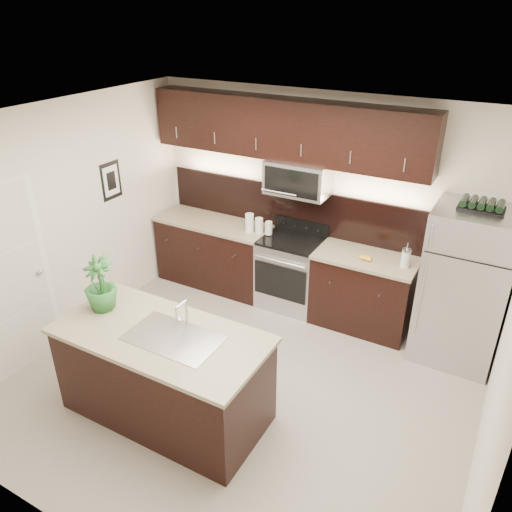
# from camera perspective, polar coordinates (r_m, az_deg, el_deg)

# --- Properties ---
(ground) EXTENTS (4.50, 4.50, 0.00)m
(ground) POSITION_cam_1_polar(r_m,az_deg,el_deg) (5.38, -1.70, -14.61)
(ground) COLOR gray
(ground) RESTS_ON ground
(room_walls) EXTENTS (4.52, 4.02, 2.71)m
(room_walls) POSITION_cam_1_polar(r_m,az_deg,el_deg) (4.46, -3.47, 2.07)
(room_walls) COLOR beige
(room_walls) RESTS_ON ground
(counter_run) EXTENTS (3.51, 0.65, 0.94)m
(counter_run) POSITION_cam_1_polar(r_m,az_deg,el_deg) (6.51, 2.37, -1.43)
(counter_run) COLOR black
(counter_run) RESTS_ON ground
(upper_fixtures) EXTENTS (3.49, 0.40, 1.66)m
(upper_fixtures) POSITION_cam_1_polar(r_m,az_deg,el_deg) (6.01, 3.56, 13.22)
(upper_fixtures) COLOR black
(upper_fixtures) RESTS_ON counter_run
(island) EXTENTS (1.96, 0.96, 0.94)m
(island) POSITION_cam_1_polar(r_m,az_deg,el_deg) (4.87, -10.42, -13.13)
(island) COLOR black
(island) RESTS_ON ground
(sink_faucet) EXTENTS (0.84, 0.50, 0.28)m
(sink_faucet) POSITION_cam_1_polar(r_m,az_deg,el_deg) (4.50, -9.35, -9.01)
(sink_faucet) COLOR silver
(sink_faucet) RESTS_ON island
(refrigerator) EXTENTS (0.85, 0.76, 1.75)m
(refrigerator) POSITION_cam_1_polar(r_m,az_deg,el_deg) (5.75, 22.67, -3.25)
(refrigerator) COLOR #B2B2B7
(refrigerator) RESTS_ON ground
(wine_rack) EXTENTS (0.43, 0.27, 0.10)m
(wine_rack) POSITION_cam_1_polar(r_m,az_deg,el_deg) (5.37, 24.41, 5.31)
(wine_rack) COLOR black
(wine_rack) RESTS_ON refrigerator
(plant) EXTENTS (0.32, 0.32, 0.54)m
(plant) POSITION_cam_1_polar(r_m,az_deg,el_deg) (4.92, -17.42, -3.06)
(plant) COLOR #265F26
(plant) RESTS_ON island
(canisters) EXTENTS (0.35, 0.14, 0.24)m
(canisters) POSITION_cam_1_polar(r_m,az_deg,el_deg) (6.34, 0.09, 3.59)
(canisters) COLOR silver
(canisters) RESTS_ON counter_run
(french_press) EXTENTS (0.10, 0.10, 0.29)m
(french_press) POSITION_cam_1_polar(r_m,az_deg,el_deg) (5.74, 16.72, -0.27)
(french_press) COLOR silver
(french_press) RESTS_ON counter_run
(bananas) EXTENTS (0.17, 0.14, 0.05)m
(bananas) POSITION_cam_1_polar(r_m,az_deg,el_deg) (5.85, 12.10, -0.08)
(bananas) COLOR gold
(bananas) RESTS_ON counter_run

